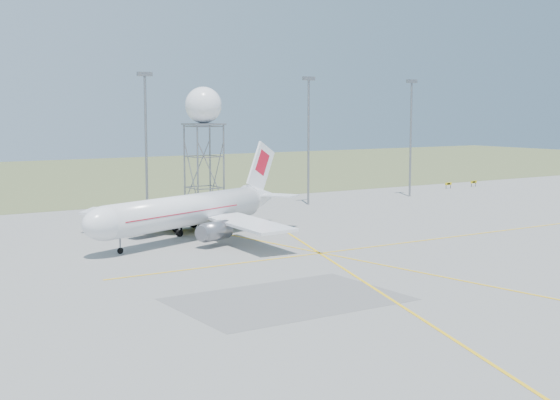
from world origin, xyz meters
TOP-DOWN VIEW (x-y plane):
  - grass_strip at (0.00, 140.00)m, footprint 400.00×120.00m
  - mast_b at (-10.00, 66.00)m, footprint 2.20×0.50m
  - mast_c at (18.00, 66.00)m, footprint 2.20×0.50m
  - mast_d at (40.00, 66.00)m, footprint 2.20×0.50m
  - taxi_sign_near at (55.60, 72.00)m, footprint 1.60×0.17m
  - taxi_sign_far at (62.60, 72.00)m, footprint 1.60×0.17m
  - airliner_main at (-13.78, 45.44)m, footprint 31.72×29.74m
  - radar_tower at (-3.49, 60.98)m, footprint 5.10×5.10m
  - fire_truck at (-8.74, 52.25)m, footprint 9.89×4.59m

SIDE VIEW (x-z plane):
  - grass_strip at x=0.00m, z-range 0.00..0.03m
  - taxi_sign_near at x=55.60m, z-range 0.29..1.49m
  - taxi_sign_far at x=62.60m, z-range 0.29..1.49m
  - fire_truck at x=-8.74m, z-range -0.08..3.77m
  - airliner_main at x=-13.78m, z-range -2.16..9.02m
  - radar_tower at x=-3.49m, z-range 1.13..19.57m
  - mast_b at x=-10.00m, z-range 1.82..22.32m
  - mast_c at x=18.00m, z-range 1.82..22.32m
  - mast_d at x=40.00m, z-range 1.82..22.32m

